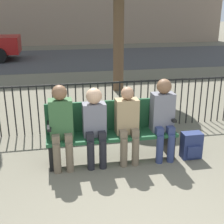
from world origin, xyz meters
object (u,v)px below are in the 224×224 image
Objects in this scene: park_bench at (111,129)px; seated_person_1 at (95,122)px; seated_person_3 at (163,115)px; seated_person_0 at (61,123)px; seated_person_2 at (127,121)px; backpack at (191,146)px.

seated_person_1 reaches higher than park_bench.
seated_person_0 is at bearing -179.96° from seated_person_3.
park_bench is 1.56× the size of seated_person_3.
seated_person_1 is at bearing 179.91° from seated_person_2.
seated_person_1 is at bearing 176.06° from backpack.
park_bench is at bearing 9.58° from seated_person_0.
park_bench is 1.58× the size of seated_person_0.
seated_person_1 is (0.49, -0.00, -0.02)m from seated_person_0.
seated_person_0 is 0.49m from seated_person_1.
seated_person_0 is 0.98× the size of seated_person_3.
seated_person_0 is at bearing 179.76° from seated_person_2.
backpack is (0.46, -0.11, -0.51)m from seated_person_3.
park_bench is 1.67× the size of seated_person_1.
seated_person_3 is (0.56, 0.01, 0.06)m from seated_person_2.
backpack is (1.02, -0.10, -0.45)m from seated_person_2.
seated_person_0 reaches higher than backpack.
seated_person_2 is at bearing -179.48° from seated_person_3.
seated_person_2 reaches higher than park_bench.
seated_person_3 is 0.70m from backpack.
seated_person_2 is at bearing -0.09° from seated_person_1.
seated_person_0 is 2.07m from backpack.
seated_person_3 is (0.79, -0.13, 0.22)m from park_bench.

